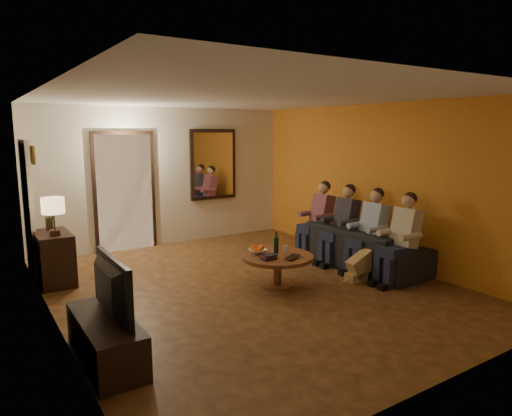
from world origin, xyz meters
TOP-DOWN VIEW (x-y plane):
  - floor at (0.00, 0.00)m, footprint 5.00×6.00m
  - ceiling at (0.00, 0.00)m, footprint 5.00×6.00m
  - back_wall at (0.00, 3.00)m, footprint 5.00×0.02m
  - front_wall at (0.00, -3.00)m, footprint 5.00×0.02m
  - left_wall at (-2.50, 0.00)m, footprint 0.02×6.00m
  - right_wall at (2.50, 0.00)m, footprint 0.02×6.00m
  - orange_accent at (2.49, 0.00)m, footprint 0.01×6.00m
  - kitchen_doorway at (-0.80, 2.98)m, footprint 1.00×0.06m
  - door_trim at (-0.80, 2.97)m, footprint 1.12×0.04m
  - fridge_glimpse at (-0.55, 2.98)m, footprint 0.45×0.03m
  - mirror_frame at (1.00, 2.96)m, footprint 1.00×0.05m
  - mirror_glass at (1.00, 2.93)m, footprint 0.86×0.02m
  - white_door at (-2.46, 2.30)m, footprint 0.06×0.85m
  - framed_art at (-2.47, 1.30)m, footprint 0.03×0.28m
  - art_canvas at (-2.46, 1.30)m, footprint 0.01×0.22m
  - dresser at (-2.25, 1.66)m, footprint 0.45×0.83m
  - table_lamp at (-2.25, 1.44)m, footprint 0.30×0.30m
  - flower_vase at (-2.25, 1.88)m, footprint 0.14×0.14m
  - tv_stand at (-2.25, -1.02)m, footprint 0.45×1.26m
  - tv at (-2.25, -1.02)m, footprint 1.00×0.13m
  - sofa at (2.03, -0.12)m, footprint 2.25×0.93m
  - person_a at (1.93, -1.02)m, footprint 0.60×0.40m
  - person_b at (1.93, -0.42)m, footprint 0.60×0.40m
  - person_c at (1.93, 0.18)m, footprint 0.60×0.40m
  - person_d at (1.93, 0.78)m, footprint 0.60×0.40m
  - dog at (1.50, -0.66)m, footprint 0.57×0.26m
  - coffee_table at (0.33, -0.19)m, footprint 1.01×1.01m
  - bowl at (0.15, 0.03)m, footprint 0.26×0.26m
  - oranges at (0.15, 0.03)m, footprint 0.20×0.20m
  - wine_bottle at (0.38, -0.09)m, footprint 0.07×0.07m
  - wine_glass at (0.51, -0.14)m, footprint 0.06×0.06m
  - book_stack at (0.11, -0.29)m, footprint 0.20×0.15m
  - laptop at (0.43, -0.47)m, footprint 0.39×0.35m

SIDE VIEW (x-z plane):
  - floor at x=0.00m, z-range -0.01..0.01m
  - tv_stand at x=-2.25m, z-range 0.00..0.42m
  - coffee_table at x=0.33m, z-range 0.00..0.45m
  - dog at x=1.50m, z-range 0.00..0.56m
  - sofa at x=2.03m, z-range 0.00..0.65m
  - dresser at x=-2.25m, z-range 0.00..0.74m
  - laptop at x=0.43m, z-range 0.45..0.48m
  - bowl at x=0.15m, z-range 0.45..0.51m
  - book_stack at x=0.11m, z-range 0.45..0.52m
  - wine_glass at x=0.51m, z-range 0.45..0.55m
  - oranges at x=0.15m, z-range 0.51..0.59m
  - person_a at x=1.93m, z-range 0.00..1.20m
  - person_b at x=1.93m, z-range 0.00..1.20m
  - person_c at x=1.93m, z-range 0.00..1.20m
  - person_d at x=1.93m, z-range 0.00..1.20m
  - wine_bottle at x=0.38m, z-range 0.45..0.76m
  - tv at x=-2.25m, z-range 0.42..1.00m
  - fridge_glimpse at x=-0.55m, z-range 0.05..1.75m
  - flower_vase at x=-2.25m, z-range 0.74..1.18m
  - table_lamp at x=-2.25m, z-range 0.74..1.28m
  - white_door at x=-2.46m, z-range 0.00..2.04m
  - kitchen_doorway at x=-0.80m, z-range 0.00..2.10m
  - door_trim at x=-0.80m, z-range -0.06..2.16m
  - back_wall at x=0.00m, z-range 0.00..2.60m
  - front_wall at x=0.00m, z-range 0.00..2.60m
  - left_wall at x=-2.50m, z-range 0.00..2.60m
  - right_wall at x=2.50m, z-range 0.00..2.60m
  - orange_accent at x=2.49m, z-range 0.00..2.60m
  - mirror_frame at x=1.00m, z-range 0.80..2.20m
  - mirror_glass at x=1.00m, z-range 0.87..2.13m
  - framed_art at x=-2.47m, z-range 1.73..1.97m
  - art_canvas at x=-2.46m, z-range 1.76..1.94m
  - ceiling at x=0.00m, z-range 2.60..2.60m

